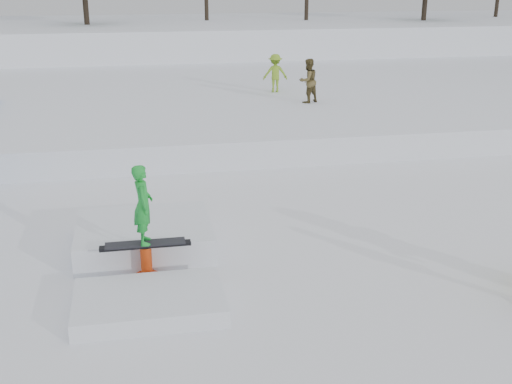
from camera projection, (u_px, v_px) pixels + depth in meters
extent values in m
plane|color=white|center=(250.00, 291.00, 11.03)|extent=(120.00, 120.00, 0.00)
cube|color=white|center=(159.00, 42.00, 38.48)|extent=(60.00, 14.00, 2.40)
cube|color=white|center=(177.00, 98.00, 25.74)|extent=(50.00, 18.00, 0.80)
cylinder|color=black|center=(86.00, 6.00, 35.64)|extent=(0.30, 0.30, 2.00)
cylinder|color=black|center=(425.00, 3.00, 38.80)|extent=(0.30, 0.30, 2.00)
imported|color=brown|center=(308.00, 81.00, 22.56)|extent=(0.93, 0.85, 1.54)
imported|color=#7CA925|center=(275.00, 73.00, 24.59)|extent=(0.98, 0.63, 1.44)
cube|color=white|center=(144.00, 236.00, 12.63)|extent=(2.60, 2.20, 0.54)
cube|color=white|center=(149.00, 302.00, 10.35)|extent=(2.40, 1.60, 0.30)
cylinder|color=#DA4917|center=(147.00, 276.00, 11.50)|extent=(0.44, 0.44, 0.06)
cylinder|color=#DA4917|center=(147.00, 263.00, 11.41)|extent=(0.20, 0.20, 0.60)
cube|color=black|center=(145.00, 246.00, 11.31)|extent=(1.60, 0.16, 0.06)
cube|color=black|center=(145.00, 243.00, 11.29)|extent=(1.40, 0.28, 0.03)
imported|color=green|center=(143.00, 205.00, 11.06)|extent=(0.34, 0.52, 1.42)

